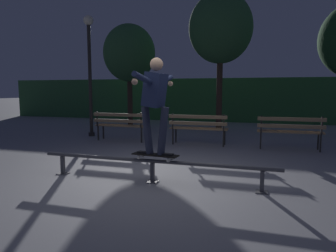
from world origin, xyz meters
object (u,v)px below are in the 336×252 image
at_px(skateboard, 155,155).
at_px(tree_behind_benches, 221,29).
at_px(lamp_post_left, 90,60).
at_px(park_bench_leftmost, 120,123).
at_px(park_bench_right_center, 290,129).
at_px(skateboarder, 155,98).
at_px(tree_far_left, 129,53).
at_px(grind_rail, 152,164).
at_px(park_bench_left_center, 198,126).

distance_m(skateboard, tree_behind_benches, 7.73).
distance_m(tree_behind_benches, lamp_post_left, 4.90).
bearing_deg(park_bench_leftmost, park_bench_right_center, 0.00).
bearing_deg(skateboarder, park_bench_right_center, 56.77).
bearing_deg(tree_behind_benches, tree_far_left, 171.70).
relative_size(grind_rail, park_bench_left_center, 2.55).
distance_m(park_bench_left_center, tree_behind_benches, 4.69).
height_order(park_bench_left_center, tree_behind_benches, tree_behind_benches).
xyz_separation_m(skateboard, tree_behind_benches, (0.11, 6.99, 3.31)).
xyz_separation_m(skateboard, park_bench_leftmost, (-2.37, 3.60, 0.08)).
distance_m(park_bench_leftmost, tree_behind_benches, 5.30).
bearing_deg(skateboarder, tree_behind_benches, 89.14).
height_order(grind_rail, park_bench_left_center, park_bench_left_center).
bearing_deg(park_bench_leftmost, grind_rail, -57.18).
bearing_deg(park_bench_leftmost, tree_far_left, 110.05).
height_order(tree_far_left, lamp_post_left, tree_far_left).
distance_m(grind_rail, park_bench_leftmost, 4.29).
bearing_deg(skateboarder, tree_far_left, 116.80).
xyz_separation_m(skateboarder, tree_far_left, (-3.82, 7.56, 1.68)).
distance_m(park_bench_left_center, lamp_post_left, 4.26).
relative_size(skateboarder, tree_far_left, 0.36).
bearing_deg(lamp_post_left, park_bench_leftmost, -25.24).
distance_m(skateboard, park_bench_left_center, 3.60).
height_order(park_bench_left_center, park_bench_right_center, same).
relative_size(skateboarder, park_bench_leftmost, 0.97).
xyz_separation_m(grind_rail, lamp_post_left, (-3.69, 4.24, 2.18)).
bearing_deg(tree_far_left, tree_behind_benches, -8.30).
distance_m(park_bench_leftmost, lamp_post_left, 2.47).
height_order(skateboard, park_bench_right_center, park_bench_right_center).
relative_size(tree_far_left, tree_behind_benches, 0.85).
bearing_deg(skateboarder, skateboard, 174.17).
relative_size(park_bench_leftmost, lamp_post_left, 0.41).
bearing_deg(skateboard, tree_behind_benches, 89.11).
bearing_deg(tree_behind_benches, skateboard, -90.89).
xyz_separation_m(skateboarder, park_bench_right_center, (2.36, 3.60, -0.86)).
bearing_deg(park_bench_right_center, skateboard, -123.26).
distance_m(skateboard, park_bench_leftmost, 4.31).
distance_m(grind_rail, park_bench_right_center, 4.33).
bearing_deg(park_bench_left_center, skateboarder, -89.87).
height_order(skateboarder, park_bench_leftmost, skateboarder).
bearing_deg(lamp_post_left, park_bench_right_center, -6.05).
relative_size(skateboard, park_bench_right_center, 0.50).
xyz_separation_m(tree_far_left, tree_behind_benches, (3.92, -0.57, 0.70)).
xyz_separation_m(grind_rail, skateboard, (0.05, -0.00, 0.16)).
bearing_deg(skateboarder, lamp_post_left, 131.42).
bearing_deg(skateboarder, park_bench_left_center, 90.13).
xyz_separation_m(park_bench_left_center, tree_behind_benches, (0.11, 3.39, 3.23)).
distance_m(grind_rail, park_bench_left_center, 3.60).
height_order(skateboard, park_bench_leftmost, park_bench_leftmost).
height_order(grind_rail, lamp_post_left, lamp_post_left).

